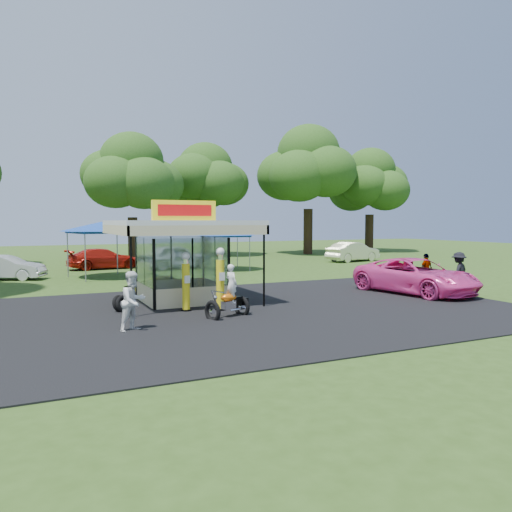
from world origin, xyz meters
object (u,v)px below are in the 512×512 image
object	(u,v)px
spectator_west	(133,301)
spectator_east_b	(426,269)
kiosk_car	(167,285)
tent_west	(102,227)
a_frame_sign	(444,289)
bg_car_e	(353,252)
motorcycle	(230,296)
bg_car_b	(104,259)
gas_pump_left	(186,283)
gas_pump_right	(220,281)
spectator_east_a	(459,272)
gas_station_kiosk	(181,259)
bg_car_a	(6,268)
bg_car_c	(176,257)
pink_sedan	(416,276)
tent_east	(225,232)

from	to	relation	value
spectator_west	spectator_east_b	bearing A→B (deg)	-14.71
kiosk_car	tent_west	world-z (taller)	tent_west
a_frame_sign	bg_car_e	xyz separation A→B (m)	(8.72, 18.28, 0.36)
motorcycle	bg_car_b	bearing A→B (deg)	73.72
spectator_west	gas_pump_left	bearing A→B (deg)	14.54
gas_pump_right	a_frame_sign	world-z (taller)	gas_pump_right
spectator_east_a	gas_station_kiosk	bearing A→B (deg)	-30.42
a_frame_sign	spectator_west	world-z (taller)	spectator_west
spectator_east_a	bg_car_a	distance (m)	24.44
spectator_east_a	bg_car_a	xyz separation A→B (m)	(-19.55, 14.65, -0.25)
gas_pump_right	spectator_east_a	size ratio (longest dim) A/B	1.26
motorcycle	bg_car_e	distance (m)	25.89
bg_car_a	gas_pump_left	bearing A→B (deg)	-133.83
gas_station_kiosk	bg_car_a	world-z (taller)	gas_station_kiosk
gas_pump_right	a_frame_sign	size ratio (longest dim) A/B	2.70
a_frame_sign	bg_car_a	world-z (taller)	bg_car_a
spectator_east_b	bg_car_e	bearing A→B (deg)	-124.95
spectator_east_a	bg_car_c	world-z (taller)	spectator_east_a
motorcycle	pink_sedan	world-z (taller)	motorcycle
gas_station_kiosk	spectator_west	size ratio (longest dim) A/B	2.94
kiosk_car	bg_car_e	bearing A→B (deg)	-57.94
gas_pump_right	motorcycle	bearing A→B (deg)	-96.34
gas_station_kiosk	bg_car_a	size ratio (longest dim) A/B	1.28
gas_pump_left	bg_car_e	distance (m)	25.54
spectator_east_b	bg_car_e	world-z (taller)	spectator_east_b
kiosk_car	spectator_west	xyz separation A→B (m)	(-2.92, -6.83, 0.44)
gas_station_kiosk	kiosk_car	bearing A→B (deg)	90.00
gas_station_kiosk	gas_pump_right	distance (m)	2.74
spectator_west	pink_sedan	bearing A→B (deg)	-20.99
spectator_west	bg_car_a	size ratio (longest dim) A/B	0.43
a_frame_sign	spectator_east_a	distance (m)	2.82
pink_sedan	spectator_east_b	xyz separation A→B (m)	(2.95, 2.39, 0.00)
pink_sedan	spectator_east_a	world-z (taller)	spectator_east_a
bg_car_b	spectator_east_a	bearing A→B (deg)	-151.78
gas_pump_right	motorcycle	distance (m)	1.37
spectator_west	spectator_east_b	distance (m)	17.00
bg_car_b	tent_west	xyz separation A→B (m)	(-0.87, -5.53, 2.29)
gas_pump_right	spectator_east_a	world-z (taller)	gas_pump_right
pink_sedan	tent_east	world-z (taller)	tent_east
bg_car_e	bg_car_a	bearing A→B (deg)	83.93
pink_sedan	bg_car_a	xyz separation A→B (m)	(-17.22, 14.32, -0.12)
bg_car_a	bg_car_e	bearing A→B (deg)	-62.84
motorcycle	gas_pump_left	bearing A→B (deg)	101.88
spectator_east_a	tent_west	distance (m)	19.80
tent_east	motorcycle	bearing A→B (deg)	-111.32
gas_pump_right	bg_car_e	xyz separation A→B (m)	(18.41, 16.76, -0.34)
gas_station_kiosk	tent_east	xyz separation A→B (m)	(6.78, 12.03, 0.82)
gas_station_kiosk	spectator_east_b	size ratio (longest dim) A/B	3.28
gas_station_kiosk	spectator_east_b	bearing A→B (deg)	0.22
a_frame_sign	bg_car_e	size ratio (longest dim) A/B	0.18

